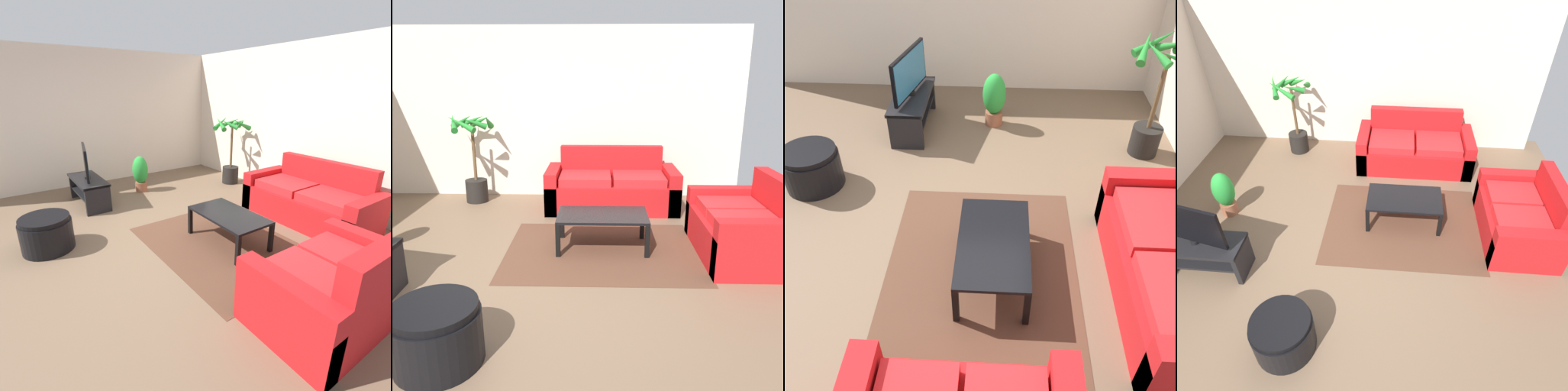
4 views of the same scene
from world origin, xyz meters
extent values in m
plane|color=brown|center=(0.00, 0.00, 0.00)|extent=(6.60, 6.60, 0.00)
cube|color=beige|center=(0.00, 3.00, 1.35)|extent=(6.00, 0.06, 2.70)
cube|color=red|center=(0.87, 2.25, 0.21)|extent=(1.94, 0.90, 0.42)
cube|color=red|center=(0.87, 2.62, 0.66)|extent=(1.58, 0.16, 0.48)
cube|color=red|center=(-0.01, 2.25, 0.31)|extent=(0.18, 0.90, 0.62)
cube|color=red|center=(1.75, 2.25, 0.31)|extent=(0.18, 0.90, 0.62)
cube|color=red|center=(0.48, 2.20, 0.48)|extent=(0.75, 0.66, 0.12)
cube|color=red|center=(1.27, 2.20, 0.48)|extent=(0.75, 0.66, 0.12)
cube|color=red|center=(2.25, 0.63, 0.21)|extent=(0.90, 1.41, 0.42)
cube|color=red|center=(2.62, 0.63, 0.66)|extent=(0.16, 1.05, 0.48)
cube|color=red|center=(2.25, 0.02, 0.31)|extent=(0.90, 0.18, 0.62)
cube|color=red|center=(2.25, 1.25, 0.31)|extent=(0.90, 0.18, 0.62)
cube|color=red|center=(2.20, 0.37, 0.48)|extent=(0.66, 0.48, 0.12)
cube|color=red|center=(2.20, 0.89, 0.48)|extent=(0.66, 0.48, 0.12)
cube|color=black|center=(-1.73, -0.34, 0.45)|extent=(1.10, 0.45, 0.04)
cube|color=black|center=(-1.73, -0.34, 0.21)|extent=(1.02, 0.39, 0.03)
cube|color=black|center=(-1.21, -0.34, 0.24)|extent=(0.06, 0.41, 0.47)
cube|color=black|center=(-1.73, -0.34, 0.77)|extent=(0.92, 0.24, 0.52)
cube|color=teal|center=(-1.72, -0.32, 0.77)|extent=(0.86, 0.20, 0.47)
cylinder|color=black|center=(-1.73, -0.34, 0.49)|extent=(0.10, 0.10, 0.04)
cube|color=black|center=(0.72, 0.78, 0.40)|extent=(1.04, 0.60, 0.03)
cube|color=black|center=(0.23, 0.51, 0.19)|extent=(0.05, 0.05, 0.38)
cube|color=black|center=(1.22, 0.51, 0.19)|extent=(0.05, 0.05, 0.38)
cube|color=black|center=(0.23, 1.06, 0.19)|extent=(0.05, 0.05, 0.38)
cube|color=black|center=(1.22, 1.06, 0.19)|extent=(0.05, 0.05, 0.38)
cube|color=#513323|center=(0.72, 0.68, 0.00)|extent=(2.20, 1.70, 0.01)
cylinder|color=black|center=(-1.28, 2.55, 0.18)|extent=(0.34, 0.34, 0.36)
cylinder|color=brown|center=(-1.28, 2.55, 0.79)|extent=(0.05, 0.05, 0.87)
cone|color=#227F2C|center=(-1.02, 2.58, 1.27)|extent=(0.16, 0.52, 0.28)
cone|color=#227F2C|center=(-1.19, 2.72, 1.27)|extent=(0.39, 0.27, 0.23)
cone|color=#227F2C|center=(-1.32, 2.73, 1.27)|extent=(0.40, 0.19, 0.23)
cone|color=#227F2C|center=(-1.45, 2.65, 1.27)|extent=(0.28, 0.40, 0.24)
cone|color=#227F2C|center=(-1.52, 2.45, 1.27)|extent=(0.29, 0.53, 0.29)
cone|color=#227F2C|center=(-1.37, 2.31, 1.27)|extent=(0.51, 0.28, 0.28)
cone|color=#227F2C|center=(-1.18, 2.40, 1.27)|extent=(0.37, 0.28, 0.22)
cylinder|color=brown|center=(-1.87, 0.71, 0.09)|extent=(0.23, 0.23, 0.19)
ellipsoid|color=green|center=(-1.87, 0.71, 0.44)|extent=(0.30, 0.30, 0.54)
cylinder|color=black|center=(-0.44, -1.23, 0.19)|extent=(0.63, 0.63, 0.39)
cylinder|color=black|center=(-0.44, -1.23, 0.42)|extent=(0.60, 0.60, 0.06)
camera|label=1|loc=(3.35, -1.55, 1.94)|focal=26.85mm
camera|label=2|loc=(0.66, -3.60, 1.93)|focal=36.87mm
camera|label=3|loc=(3.18, 0.81, 2.96)|focal=39.05mm
camera|label=4|loc=(0.61, -2.92, 3.45)|focal=31.42mm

